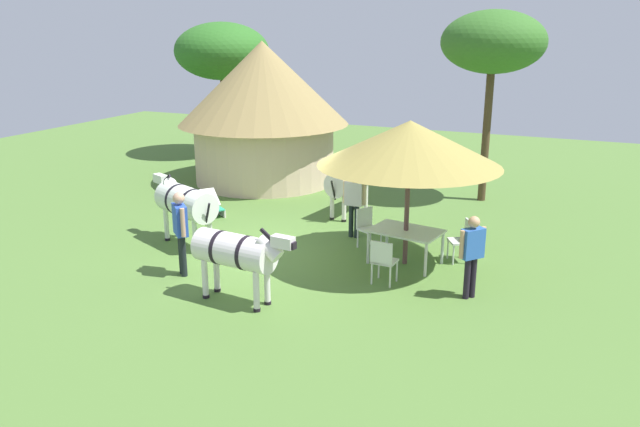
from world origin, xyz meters
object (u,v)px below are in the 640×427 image
at_px(patio_chair_west_end, 383,259).
at_px(shade_umbrella, 410,143).
at_px(zebra_nearest_camera, 185,202).
at_px(zebra_by_umbrella, 237,252).
at_px(zebra_toward_hut, 351,180).
at_px(striped_lounge_chair, 210,206).
at_px(acacia_tree_right_background, 493,43).
at_px(patio_chair_near_lawn, 367,225).
at_px(patio_dining_table, 406,234).
at_px(guest_beside_umbrella, 472,249).
at_px(standing_watcher, 180,226).
at_px(thatched_hut, 263,107).
at_px(patio_chair_near_hut, 464,238).
at_px(guest_behind_table, 354,198).
at_px(acacia_tree_left_background, 222,52).

bearing_deg(patio_chair_west_end, shade_umbrella, 90.00).
relative_size(zebra_nearest_camera, zebra_by_umbrella, 0.98).
bearing_deg(shade_umbrella, zebra_toward_hut, 129.13).
xyz_separation_m(striped_lounge_chair, acacia_tree_right_background, (6.24, 4.45, 4.09)).
xyz_separation_m(patio_chair_near_lawn, zebra_toward_hut, (-1.26, 2.24, 0.42)).
relative_size(patio_dining_table, guest_beside_umbrella, 1.00).
xyz_separation_m(standing_watcher, zebra_by_umbrella, (1.68, -0.66, -0.07)).
bearing_deg(guest_beside_umbrella, patio_chair_near_lawn, 95.19).
distance_m(patio_chair_near_lawn, zebra_nearest_camera, 4.13).
xyz_separation_m(patio_chair_west_end, zebra_nearest_camera, (-4.82, 0.40, 0.49)).
relative_size(thatched_hut, striped_lounge_chair, 5.56).
distance_m(standing_watcher, acacia_tree_right_background, 9.84).
height_order(patio_chair_west_end, zebra_nearest_camera, zebra_nearest_camera).
xyz_separation_m(patio_chair_near_hut, zebra_toward_hut, (-3.42, 2.24, 0.42)).
xyz_separation_m(patio_chair_west_end, guest_beside_umbrella, (1.65, 0.05, 0.42)).
relative_size(guest_beside_umbrella, zebra_toward_hut, 0.71).
bearing_deg(patio_chair_near_hut, shade_umbrella, 90.00).
height_order(patio_chair_near_hut, zebra_nearest_camera, zebra_nearest_camera).
relative_size(patio_chair_near_hut, standing_watcher, 0.53).
xyz_separation_m(patio_chair_west_end, guest_behind_table, (-1.51, 2.41, 0.43)).
height_order(thatched_hut, patio_chair_near_lawn, thatched_hut).
bearing_deg(patio_chair_west_end, standing_watcher, -159.57).
distance_m(standing_watcher, zebra_by_umbrella, 1.81).
bearing_deg(zebra_nearest_camera, thatched_hut, 35.09).
xyz_separation_m(patio_chair_near_lawn, acacia_tree_left_background, (-8.49, 7.71, 3.35)).
height_order(shade_umbrella, zebra_nearest_camera, shade_umbrella).
bearing_deg(zebra_by_umbrella, striped_lounge_chair, -135.40).
xyz_separation_m(shade_umbrella, patio_dining_table, (0.00, -0.00, -1.90)).
distance_m(thatched_hut, striped_lounge_chair, 4.51).
height_order(guest_beside_umbrella, acacia_tree_left_background, acacia_tree_left_background).
height_order(zebra_nearest_camera, zebra_toward_hut, zebra_nearest_camera).
xyz_separation_m(guest_beside_umbrella, zebra_nearest_camera, (-6.47, 0.35, 0.06)).
xyz_separation_m(standing_watcher, acacia_tree_right_background, (4.50, 8.10, 3.32)).
bearing_deg(striped_lounge_chair, patio_chair_near_hut, 120.69).
height_order(striped_lounge_chair, zebra_by_umbrella, zebra_by_umbrella).
relative_size(shade_umbrella, patio_chair_west_end, 4.13).
relative_size(thatched_hut, patio_chair_near_lawn, 5.89).
xyz_separation_m(striped_lounge_chair, zebra_by_umbrella, (3.42, -4.31, 0.70)).
xyz_separation_m(shade_umbrella, zebra_nearest_camera, (-4.90, -0.85, -1.55)).
bearing_deg(patio_dining_table, zebra_toward_hut, 129.13).
bearing_deg(standing_watcher, zebra_by_umbrella, 21.04).
bearing_deg(guest_behind_table, zebra_nearest_camera, -148.80).
height_order(thatched_hut, acacia_tree_right_background, acacia_tree_right_background).
bearing_deg(acacia_tree_left_background, striped_lounge_chair, -61.02).
relative_size(guest_beside_umbrella, acacia_tree_right_background, 0.30).
xyz_separation_m(patio_dining_table, guest_beside_umbrella, (1.57, -1.19, 0.28)).
relative_size(shade_umbrella, zebra_nearest_camera, 1.73).
relative_size(shade_umbrella, standing_watcher, 2.17).
height_order(guest_behind_table, zebra_by_umbrella, guest_behind_table).
bearing_deg(acacia_tree_right_background, patio_dining_table, -95.97).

